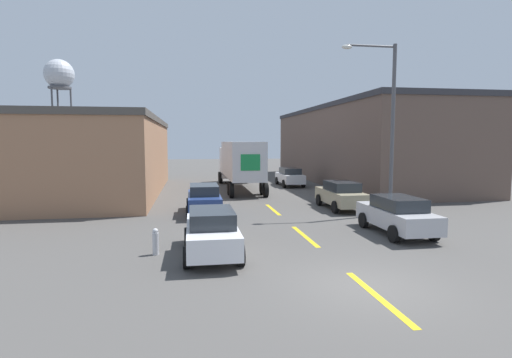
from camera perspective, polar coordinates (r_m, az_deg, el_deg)
The scene contains 13 objects.
ground_plane at distance 11.72m, azimuth 15.27°, elevation -14.53°, with size 160.00×160.00×0.00m, color #4C4947.
road_centerline at distance 17.00m, azimuth 6.98°, elevation -8.09°, with size 0.20×16.94×0.01m.
warehouse_left at distance 32.85m, azimuth -23.33°, elevation 3.04°, with size 11.38×20.88×5.71m.
warehouse_right at distance 40.89m, azimuth 14.41°, elevation 4.79°, with size 9.56×28.49×7.28m.
semi_truck at distance 33.42m, azimuth -2.43°, elevation 2.62°, with size 2.76×12.88×3.92m.
parked_car_right_far at distance 35.57m, azimuth 4.85°, elevation 0.36°, with size 1.92×4.51×1.62m.
parked_car_right_mid at distance 23.92m, azimuth 12.03°, elevation -2.19°, with size 1.92×4.51×1.62m.
parked_car_left_far at distance 21.97m, azimuth -7.43°, elevation -2.79°, with size 1.92×4.51×1.62m.
parked_car_right_near at distance 18.13m, azimuth 19.47°, elevation -4.79°, with size 1.92×4.51×1.62m.
parked_car_left_near at distance 14.06m, azimuth -6.36°, elevation -7.42°, with size 1.92×4.51×1.62m.
water_tower at distance 72.42m, azimuth -26.30°, elevation 13.05°, with size 4.59×4.59×16.89m.
street_lamp at distance 22.49m, azimuth 18.20°, elevation 8.37°, with size 3.03×0.32×9.03m.
fire_hydrant at distance 14.54m, azimuth -14.15°, elevation -8.67°, with size 0.22×0.22×0.94m.
Camera 1 is at (-4.66, -10.00, 3.96)m, focal length 28.00 mm.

